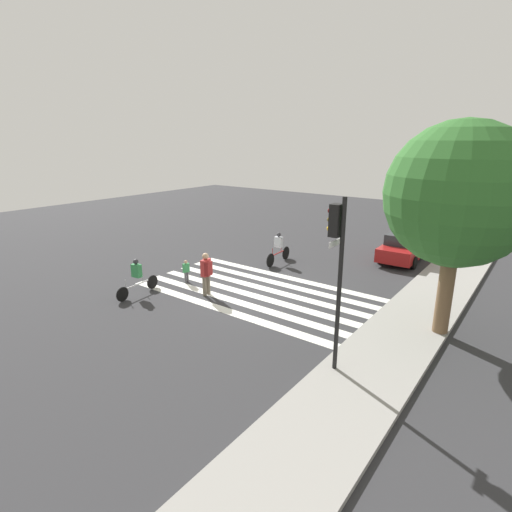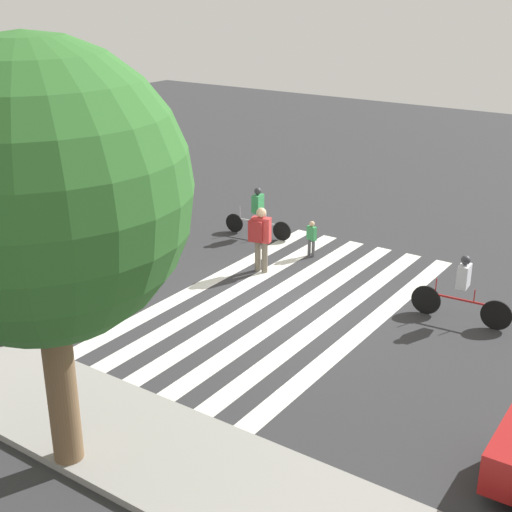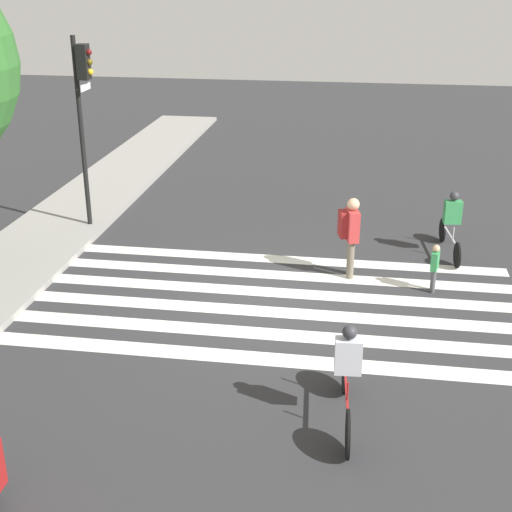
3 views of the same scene
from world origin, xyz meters
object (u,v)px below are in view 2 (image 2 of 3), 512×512
object	(u,v)px
pedestrian_adult_yellow_jacket	(312,237)
cyclist_far_lane	(258,210)
cyclist_mid_street	(463,287)
street_tree	(39,194)
pedestrian_adult_tall_backpack	(260,235)

from	to	relation	value
pedestrian_adult_yellow_jacket	cyclist_far_lane	size ratio (longest dim) A/B	0.47
cyclist_far_lane	cyclist_mid_street	world-z (taller)	cyclist_mid_street
pedestrian_adult_yellow_jacket	cyclist_far_lane	bearing A→B (deg)	-178.77
street_tree	pedestrian_adult_yellow_jacket	bearing A→B (deg)	-81.75
street_tree	cyclist_far_lane	xyz separation A→B (m)	(3.76, -11.00, -3.79)
pedestrian_adult_tall_backpack	pedestrian_adult_yellow_jacket	bearing A→B (deg)	58.81
street_tree	cyclist_mid_street	bearing A→B (deg)	-111.58
cyclist_mid_street	street_tree	bearing A→B (deg)	64.33
cyclist_far_lane	pedestrian_adult_yellow_jacket	bearing A→B (deg)	159.81
pedestrian_adult_tall_backpack	pedestrian_adult_yellow_jacket	distance (m)	1.95
cyclist_mid_street	cyclist_far_lane	bearing A→B (deg)	-21.09
street_tree	cyclist_mid_street	distance (m)	10.18
street_tree	cyclist_mid_street	world-z (taller)	street_tree
street_tree	pedestrian_adult_tall_backpack	world-z (taller)	street_tree
pedestrian_adult_tall_backpack	cyclist_far_lane	distance (m)	2.91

